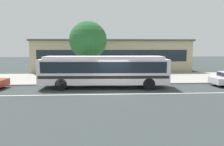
% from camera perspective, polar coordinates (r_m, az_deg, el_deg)
% --- Properties ---
extents(ground_plane, '(120.00, 120.00, 0.00)m').
position_cam_1_polar(ground_plane, '(16.72, 0.48, -5.15)').
color(ground_plane, '#333B3B').
extents(sidewalk_slab, '(60.00, 8.00, 0.12)m').
position_cam_1_polar(sidewalk_slab, '(23.73, -0.72, -1.36)').
color(sidewalk_slab, '#9D9A92').
rests_on(sidewalk_slab, ground_plane).
extents(lane_stripe_center, '(56.00, 0.16, 0.01)m').
position_cam_1_polar(lane_stripe_center, '(15.94, 0.68, -5.75)').
color(lane_stripe_center, silver).
rests_on(lane_stripe_center, ground_plane).
extents(transit_bus, '(10.99, 2.86, 2.75)m').
position_cam_1_polar(transit_bus, '(18.21, -2.12, 0.95)').
color(transit_bus, white).
rests_on(transit_bus, ground_plane).
extents(pedestrian_waiting_near_sign, '(0.48, 0.48, 1.70)m').
position_cam_1_polar(pedestrian_waiting_near_sign, '(20.40, -8.39, 0.16)').
color(pedestrian_waiting_near_sign, '#786F4F').
rests_on(pedestrian_waiting_near_sign, sidewalk_slab).
extents(pedestrian_walking_along_curb, '(0.44, 0.44, 1.62)m').
position_cam_1_polar(pedestrian_walking_along_curb, '(20.91, -1.35, 0.26)').
color(pedestrian_walking_along_curb, gray).
rests_on(pedestrian_walking_along_curb, sidewalk_slab).
extents(pedestrian_standing_by_tree, '(0.48, 0.48, 1.76)m').
position_cam_1_polar(pedestrian_standing_by_tree, '(21.66, -13.07, 0.57)').
color(pedestrian_standing_by_tree, '#6A6B56').
rests_on(pedestrian_standing_by_tree, sidewalk_slab).
extents(bus_stop_sign, '(0.11, 0.44, 2.56)m').
position_cam_1_polar(bus_stop_sign, '(20.65, 8.06, 2.05)').
color(bus_stop_sign, gray).
rests_on(bus_stop_sign, sidewalk_slab).
extents(street_tree_near_stop, '(3.99, 3.99, 6.13)m').
position_cam_1_polar(street_tree_near_stop, '(22.68, -6.49, 8.80)').
color(street_tree_near_stop, brown).
rests_on(street_tree_near_stop, sidewalk_slab).
extents(station_building, '(22.08, 7.47, 4.56)m').
position_cam_1_polar(station_building, '(31.50, -0.15, 4.79)').
color(station_building, tan).
rests_on(station_building, ground_plane).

